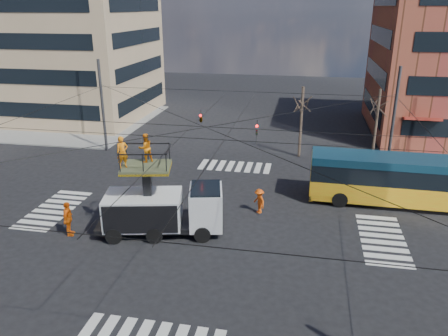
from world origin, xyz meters
TOP-DOWN VIEW (x-y plane):
  - ground at (0.00, 0.00)m, footprint 120.00×120.00m
  - sidewalk_nw at (-21.00, 21.00)m, footprint 18.00×18.00m
  - crosswalks at (0.00, 0.00)m, footprint 22.40×22.40m
  - overhead_network at (-0.07, 0.40)m, footprint 24.24×24.24m
  - tree_a at (5.00, 13.50)m, footprint 2.00×2.00m
  - tree_b at (11.00, 13.50)m, footprint 2.00×2.00m
  - utility_truck at (-2.15, -1.51)m, footprint 7.33×3.84m
  - city_bus at (12.36, 4.96)m, footprint 12.93×2.82m
  - traffic_cone at (-5.68, -2.15)m, footprint 0.36×0.36m
  - worker_ground at (-7.28, -2.84)m, footprint 0.74×1.26m
  - flagger at (2.87, 1.98)m, footprint 1.11×1.18m

SIDE VIEW (x-z plane):
  - ground at x=0.00m, z-range 0.00..0.00m
  - crosswalks at x=0.00m, z-range 0.00..0.02m
  - sidewalk_nw at x=-21.00m, z-range 0.00..0.12m
  - traffic_cone at x=-5.68m, z-range 0.00..0.77m
  - flagger at x=2.87m, z-range 0.00..1.60m
  - worker_ground at x=-7.28m, z-range 0.00..2.02m
  - city_bus at x=12.36m, z-range 0.13..3.33m
  - utility_truck at x=-2.15m, z-range -0.93..4.85m
  - overhead_network at x=-0.07m, z-range 0.29..8.29m
  - tree_a at x=5.00m, z-range 1.63..7.63m
  - tree_b at x=11.00m, z-range 1.63..7.63m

